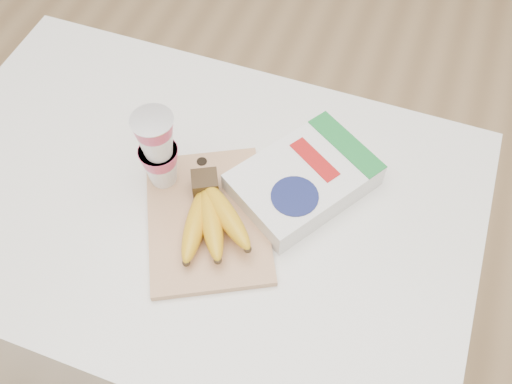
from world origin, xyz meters
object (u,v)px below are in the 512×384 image
bananas (211,216)px  cereal_box (304,179)px  yogurt_stack (158,149)px  cutting_board (208,218)px  table (206,286)px

bananas → cereal_box: (0.13, 0.14, -0.01)m
bananas → yogurt_stack: size_ratio=1.15×
cutting_board → bananas: 0.04m
yogurt_stack → table: bearing=-11.2°
yogurt_stack → bananas: bearing=-26.3°
cutting_board → bananas: bearing=-68.5°
table → cereal_box: bearing=25.3°
cutting_board → cereal_box: size_ratio=0.95×
cutting_board → cereal_box: (0.14, 0.13, 0.02)m
cereal_box → yogurt_stack: bearing=-129.6°
table → cereal_box: size_ratio=3.51×
bananas → cereal_box: bananas is taller
bananas → yogurt_stack: 0.15m
yogurt_stack → cutting_board: bearing=-24.2°
table → cereal_box: 0.48m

